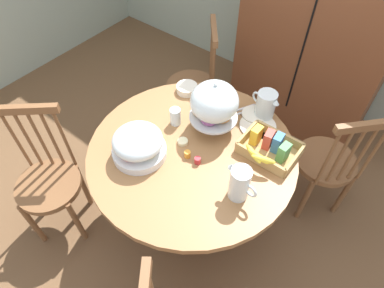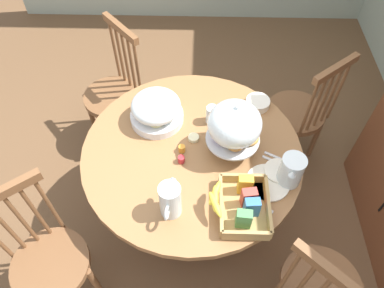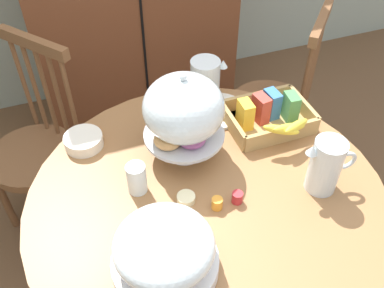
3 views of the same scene
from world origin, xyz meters
TOP-DOWN VIEW (x-y plane):
  - ground_plane at (0.00, 0.00)m, footprint 10.00×10.00m
  - dining_table at (-0.03, 0.07)m, footprint 1.19×1.19m
  - windsor_chair_near_window at (-0.71, -0.50)m, footprint 0.47×0.47m
  - windsor_chair_by_cabinet at (0.49, -0.66)m, footprint 0.46×0.47m
  - windsor_chair_far_side at (-0.56, 0.78)m, footprint 0.47×0.47m
  - pastry_stand_with_dome at (-0.03, 0.28)m, footprint 0.28×0.28m
  - fruit_platter_covered at (-0.24, -0.14)m, footprint 0.30×0.30m
  - orange_juice_pitcher at (0.15, 0.56)m, footprint 0.20×0.12m
  - milk_pitcher at (0.34, -0.02)m, footprint 0.19×0.10m
  - cereal_basket at (0.32, 0.31)m, footprint 0.32×0.30m
  - china_plate_large at (0.17, 0.45)m, footprint 0.22×0.22m
  - china_plate_small at (0.11, 0.51)m, footprint 0.15×0.15m
  - cereal_bowl at (-0.36, 0.44)m, footprint 0.14×0.14m
  - drinking_glass at (-0.23, 0.17)m, footprint 0.06×0.06m
  - butter_dish at (-0.10, 0.07)m, footprint 0.06×0.06m
  - jam_jar_strawberry at (0.05, 0.01)m, footprint 0.04×0.04m
  - jam_jar_apricot at (-0.02, 0.01)m, footprint 0.04×0.04m
  - table_knife at (0.05, 0.52)m, footprint 0.09×0.16m
  - dinner_fork at (0.02, 0.53)m, footprint 0.09×0.16m
  - soup_spoon at (0.30, 0.39)m, footprint 0.09×0.16m

SIDE VIEW (x-z plane):
  - ground_plane at x=0.00m, z-range 0.00..0.00m
  - windsor_chair_near_window at x=-0.71m, z-range -0.03..0.94m
  - windsor_chair_by_cabinet at x=0.49m, z-range -0.03..0.94m
  - windsor_chair_far_side at x=-0.56m, z-range -0.03..0.94m
  - dining_table at x=-0.03m, z-range 0.15..0.89m
  - table_knife at x=0.05m, z-range 0.74..0.75m
  - dinner_fork at x=0.02m, z-range 0.74..0.75m
  - soup_spoon at x=0.30m, z-range 0.74..0.75m
  - china_plate_large at x=0.17m, z-range 0.74..0.75m
  - butter_dish at x=-0.10m, z-range 0.74..0.76m
  - china_plate_small at x=0.11m, z-range 0.75..0.76m
  - jam_jar_strawberry at x=0.05m, z-range 0.74..0.78m
  - jam_jar_apricot at x=-0.02m, z-range 0.74..0.78m
  - cereal_bowl at x=-0.36m, z-range 0.74..0.78m
  - cereal_basket at x=0.32m, z-range 0.73..0.85m
  - drinking_glass at x=-0.23m, z-range 0.74..0.85m
  - orange_juice_pitcher at x=0.15m, z-range 0.73..0.91m
  - fruit_platter_covered at x=-0.24m, z-range 0.74..0.92m
  - milk_pitcher at x=0.34m, z-range 0.73..0.93m
  - pastry_stand_with_dome at x=-0.03m, z-range 0.76..1.11m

